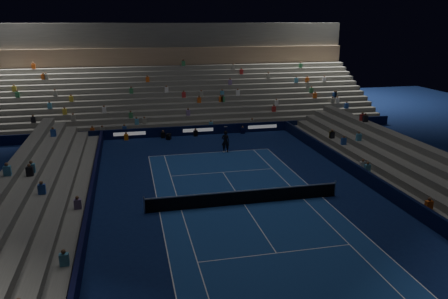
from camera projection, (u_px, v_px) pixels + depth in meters
The scene contains 11 objects.
ground at pixel (244, 204), 28.50m from camera, with size 90.00×90.00×0.00m, color #0B1743.
court_surface at pixel (244, 204), 28.50m from camera, with size 10.97×23.77×0.01m, color navy.
sponsor_barrier_far at pixel (198, 130), 45.67m from camera, with size 44.00×0.25×1.00m, color black.
sponsor_barrier_east at pixel (379, 185), 30.39m from camera, with size 0.25×37.00×1.00m, color black.
sponsor_barrier_west at pixel (89, 211), 26.33m from camera, with size 0.25×37.00×1.00m, color black.
grandstand_main at pixel (185, 89), 53.65m from camera, with size 44.00×15.20×11.20m.
grandstand_east at pixel (423, 176), 30.99m from camera, with size 5.00×37.00×2.50m.
grandstand_west at pixel (26, 210), 25.49m from camera, with size 5.00×37.00×2.50m.
tennis_net at pixel (244, 197), 28.36m from camera, with size 12.90×0.10×1.10m.
tennis_player at pixel (226, 141), 39.55m from camera, with size 0.73×0.48×2.00m, color black.
broadcast_camera at pixel (169, 137), 43.95m from camera, with size 0.60×0.96×0.57m.
Camera 1 is at (-7.02, -25.40, 11.51)m, focal length 35.09 mm.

